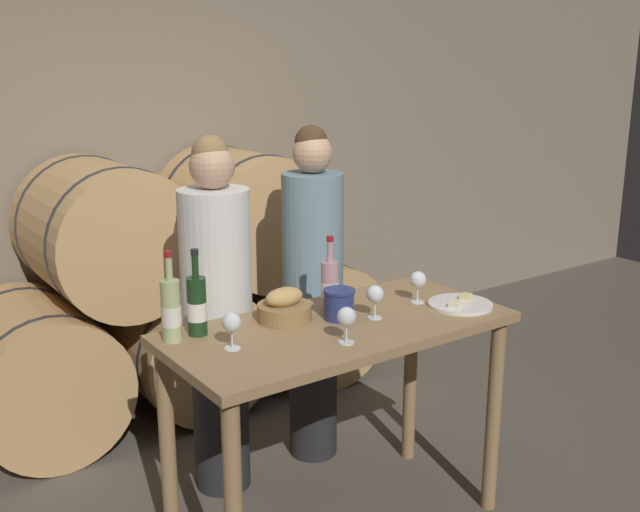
{
  "coord_description": "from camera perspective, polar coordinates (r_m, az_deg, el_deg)",
  "views": [
    {
      "loc": [
        -1.68,
        -2.26,
        1.96
      ],
      "look_at": [
        0.0,
        0.13,
        1.18
      ],
      "focal_mm": 42.0,
      "sensor_mm": 36.0,
      "label": 1
    }
  ],
  "objects": [
    {
      "name": "wine_glass_left",
      "position": [
        2.77,
        2.04,
        -4.72
      ],
      "size": [
        0.07,
        0.07,
        0.14
      ],
      "color": "white",
      "rests_on": "tasting_table"
    },
    {
      "name": "blue_crock",
      "position": [
        3.03,
        1.47,
        -3.6
      ],
      "size": [
        0.13,
        0.13,
        0.12
      ],
      "color": "navy",
      "rests_on": "tasting_table"
    },
    {
      "name": "wine_bottle_red",
      "position": [
        2.88,
        -9.36,
        -3.74
      ],
      "size": [
        0.08,
        0.08,
        0.34
      ],
      "color": "#193819",
      "rests_on": "tasting_table"
    },
    {
      "name": "person_right",
      "position": [
        3.63,
        -0.55,
        -2.73
      ],
      "size": [
        0.29,
        0.29,
        1.66
      ],
      "color": "#232326",
      "rests_on": "ground_plane"
    },
    {
      "name": "wine_glass_center",
      "position": [
        3.03,
        4.22,
        -2.97
      ],
      "size": [
        0.07,
        0.07,
        0.14
      ],
      "color": "white",
      "rests_on": "tasting_table"
    },
    {
      "name": "wine_bottle_rose",
      "position": [
        3.13,
        0.76,
        -2.2
      ],
      "size": [
        0.08,
        0.08,
        0.32
      ],
      "color": "#BC8E93",
      "rests_on": "tasting_table"
    },
    {
      "name": "cheese_plate",
      "position": [
        3.26,
        10.64,
        -3.61
      ],
      "size": [
        0.28,
        0.28,
        0.04
      ],
      "color": "white",
      "rests_on": "tasting_table"
    },
    {
      "name": "tasting_table",
      "position": [
        3.05,
        1.44,
        -7.81
      ],
      "size": [
        1.4,
        0.66,
        0.93
      ],
      "color": "#99754C",
      "rests_on": "ground_plane"
    },
    {
      "name": "barrel_stack",
      "position": [
        4.33,
        -10.62,
        -2.89
      ],
      "size": [
        2.41,
        0.85,
        1.45
      ],
      "color": "tan",
      "rests_on": "ground_plane"
    },
    {
      "name": "wine_bottle_white",
      "position": [
        2.83,
        -11.28,
        -4.06
      ],
      "size": [
        0.08,
        0.08,
        0.35
      ],
      "color": "#ADBC7F",
      "rests_on": "tasting_table"
    },
    {
      "name": "bread_basket",
      "position": [
        3.02,
        -2.73,
        -3.99
      ],
      "size": [
        0.22,
        0.22,
        0.14
      ],
      "color": "olive",
      "rests_on": "tasting_table"
    },
    {
      "name": "wine_glass_right",
      "position": [
        3.25,
        7.47,
        -1.85
      ],
      "size": [
        0.07,
        0.07,
        0.14
      ],
      "color": "white",
      "rests_on": "tasting_table"
    },
    {
      "name": "person_left",
      "position": [
        3.38,
        -7.82,
        -4.45
      ],
      "size": [
        0.31,
        0.31,
        1.64
      ],
      "color": "#232326",
      "rests_on": "ground_plane"
    },
    {
      "name": "wine_glass_far_left",
      "position": [
        2.73,
        -6.75,
        -5.11
      ],
      "size": [
        0.07,
        0.07,
        0.14
      ],
      "color": "white",
      "rests_on": "tasting_table"
    },
    {
      "name": "stone_wall_back",
      "position": [
        4.65,
        -14.06,
        10.06
      ],
      "size": [
        10.0,
        0.12,
        3.2
      ],
      "color": "gray",
      "rests_on": "ground_plane"
    }
  ]
}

